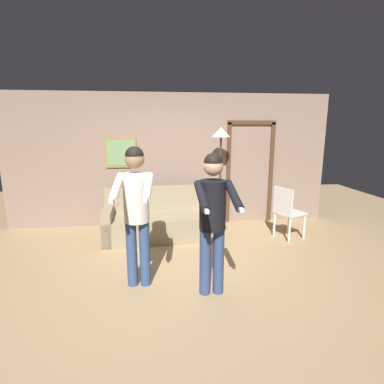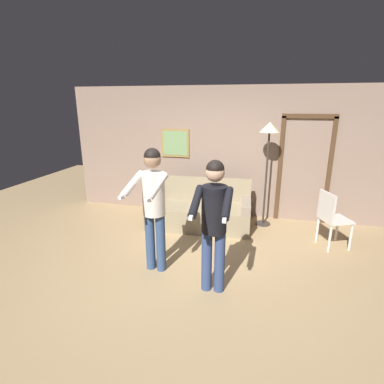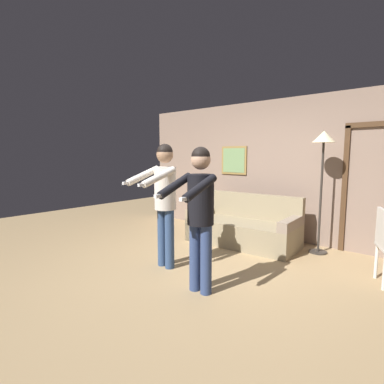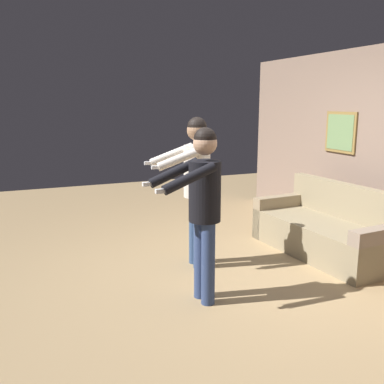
% 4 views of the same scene
% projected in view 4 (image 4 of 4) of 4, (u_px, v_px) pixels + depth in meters
% --- Properties ---
extents(ground_plane, '(12.00, 12.00, 0.00)m').
position_uv_depth(ground_plane, '(230.00, 279.00, 4.66)').
color(ground_plane, tan).
extents(couch, '(1.95, 0.97, 0.87)m').
position_uv_depth(couch, '(326.00, 232.00, 5.41)').
color(couch, gray).
rests_on(couch, ground_plane).
extents(person_standing_left, '(0.46, 0.73, 1.73)m').
position_uv_depth(person_standing_left, '(195.00, 177.00, 4.83)').
color(person_standing_left, navy).
rests_on(person_standing_left, ground_plane).
extents(person_standing_right, '(0.45, 0.70, 1.67)m').
position_uv_depth(person_standing_right, '(203.00, 199.00, 3.95)').
color(person_standing_right, navy).
rests_on(person_standing_right, ground_plane).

